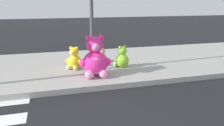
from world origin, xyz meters
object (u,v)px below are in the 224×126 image
(plush_pink_large, at_px, (95,60))
(plush_yellow, at_px, (74,60))
(sign_pole, at_px, (92,14))
(plush_tan, at_px, (102,56))
(plush_lime, at_px, (122,58))

(plush_pink_large, height_order, plush_yellow, plush_pink_large)
(sign_pole, bearing_deg, plush_tan, 59.63)
(plush_pink_large, relative_size, plush_tan, 2.32)
(plush_yellow, relative_size, plush_lime, 1.00)
(plush_tan, distance_m, plush_lime, 0.92)
(plush_pink_large, height_order, plush_lime, plush_pink_large)
(plush_pink_large, relative_size, plush_yellow, 1.64)
(plush_lime, bearing_deg, plush_tan, 120.87)
(sign_pole, height_order, plush_lime, sign_pole)
(plush_tan, relative_size, plush_lime, 0.71)
(sign_pole, bearing_deg, plush_yellow, 150.87)
(sign_pole, distance_m, plush_yellow, 1.54)
(plush_yellow, bearing_deg, plush_pink_large, -60.62)
(plush_tan, bearing_deg, plush_yellow, -151.65)
(sign_pole, bearing_deg, plush_lime, 3.98)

